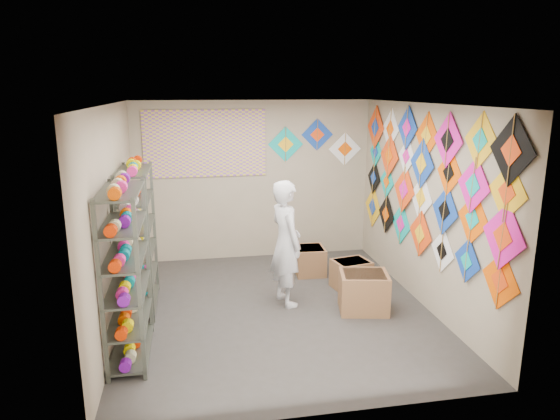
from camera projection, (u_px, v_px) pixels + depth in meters
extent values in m
plane|color=#35312E|center=(277.00, 310.00, 6.68)|extent=(4.50, 4.50, 0.00)
plane|color=tan|center=(254.00, 181.00, 8.51)|extent=(4.00, 0.00, 4.00)
plane|color=tan|center=(323.00, 275.00, 4.21)|extent=(4.00, 0.00, 4.00)
plane|color=tan|center=(113.00, 219.00, 6.01)|extent=(0.00, 4.50, 4.50)
plane|color=tan|center=(423.00, 206.00, 6.71)|extent=(0.00, 4.50, 4.50)
plane|color=slate|center=(276.00, 104.00, 6.04)|extent=(4.50, 4.50, 0.00)
cube|color=#4C5147|center=(127.00, 274.00, 5.33)|extent=(0.40, 1.10, 1.90)
cube|color=#4C5147|center=(138.00, 239.00, 6.57)|extent=(0.40, 1.10, 1.90)
cylinder|color=#FF2590|center=(120.00, 283.00, 4.85)|extent=(0.12, 0.10, 0.12)
cylinder|color=#F14E00|center=(123.00, 276.00, 5.03)|extent=(0.12, 0.10, 0.12)
cylinder|color=#FFE700|center=(125.00, 269.00, 5.22)|extent=(0.12, 0.10, 0.12)
cylinder|color=white|center=(127.00, 263.00, 5.40)|extent=(0.12, 0.10, 0.12)
cylinder|color=red|center=(129.00, 257.00, 5.58)|extent=(0.12, 0.10, 0.12)
cylinder|color=#6E0E9F|center=(131.00, 252.00, 5.77)|extent=(0.12, 0.10, 0.12)
cylinder|color=beige|center=(134.00, 243.00, 6.09)|extent=(0.12, 0.10, 0.12)
cylinder|color=#047D8B|center=(135.00, 239.00, 6.27)|extent=(0.12, 0.10, 0.12)
cylinder|color=#FF2590|center=(137.00, 234.00, 6.46)|extent=(0.12, 0.10, 0.12)
cylinder|color=#F14E00|center=(138.00, 230.00, 6.64)|extent=(0.12, 0.10, 0.12)
cylinder|color=#FFE700|center=(139.00, 226.00, 6.82)|extent=(0.12, 0.10, 0.12)
cylinder|color=white|center=(141.00, 223.00, 7.01)|extent=(0.12, 0.10, 0.12)
cube|color=#FC5701|center=(500.00, 281.00, 5.06)|extent=(0.02, 0.63, 0.63)
cube|color=#133FAC|center=(467.00, 261.00, 5.62)|extent=(0.01, 0.53, 0.53)
cube|color=white|center=(442.00, 251.00, 6.21)|extent=(0.01, 0.57, 0.57)
cube|color=#F8420D|center=(420.00, 234.00, 6.75)|extent=(0.01, 0.65, 0.65)
cube|color=#09B0A7|center=(401.00, 224.00, 7.40)|extent=(0.01, 0.64, 0.64)
cube|color=black|center=(386.00, 214.00, 7.90)|extent=(0.01, 0.61, 0.61)
cube|color=yellow|center=(373.00, 207.00, 8.52)|extent=(0.01, 0.70, 0.70)
cube|color=#EC14A4|center=(503.00, 237.00, 4.95)|extent=(0.04, 0.70, 0.70)
cube|color=#FC5701|center=(473.00, 219.00, 5.50)|extent=(0.04, 0.61, 0.61)
cube|color=#133FAC|center=(445.00, 211.00, 6.07)|extent=(0.04, 0.62, 0.62)
cube|color=white|center=(421.00, 198.00, 6.72)|extent=(0.03, 0.64, 0.64)
cube|color=#F8420D|center=(404.00, 190.00, 7.20)|extent=(0.04, 0.68, 0.68)
cube|color=#09B0A7|center=(387.00, 181.00, 7.87)|extent=(0.03, 0.53, 0.53)
cube|color=black|center=(374.00, 178.00, 8.37)|extent=(0.03, 0.55, 0.55)
cube|color=yellow|center=(507.00, 192.00, 4.88)|extent=(0.02, 0.62, 0.62)
cube|color=#EC14A4|center=(473.00, 185.00, 5.43)|extent=(0.03, 0.63, 0.63)
cube|color=#FC5701|center=(449.00, 173.00, 5.96)|extent=(0.03, 0.57, 0.57)
cube|color=#133FAC|center=(422.00, 164.00, 6.62)|extent=(0.01, 0.68, 0.68)
cube|color=white|center=(407.00, 156.00, 7.11)|extent=(0.03, 0.54, 0.54)
cube|color=#F8420D|center=(389.00, 156.00, 7.69)|extent=(0.03, 0.68, 0.68)
cube|color=#09B0A7|center=(376.00, 152.00, 8.28)|extent=(0.03, 0.51, 0.51)
cube|color=black|center=(512.00, 151.00, 4.76)|extent=(0.01, 0.71, 0.71)
cube|color=yellow|center=(481.00, 140.00, 5.29)|extent=(0.03, 0.62, 0.62)
cube|color=#EC14A4|center=(448.00, 140.00, 5.93)|extent=(0.01, 0.67, 0.67)
cube|color=#FC5701|center=(427.00, 136.00, 6.48)|extent=(0.02, 0.63, 0.63)
cube|color=#133FAC|center=(407.00, 128.00, 7.01)|extent=(0.02, 0.63, 0.63)
cube|color=white|center=(390.00, 129.00, 7.64)|extent=(0.03, 0.64, 0.64)
cube|color=#F8420D|center=(376.00, 127.00, 8.19)|extent=(0.02, 0.72, 0.72)
cube|color=#09B0A7|center=(286.00, 144.00, 8.45)|extent=(0.60, 0.02, 0.60)
cube|color=#133FAC|center=(317.00, 135.00, 8.51)|extent=(0.55, 0.02, 0.55)
cube|color=white|center=(345.00, 149.00, 8.65)|extent=(0.58, 0.02, 0.58)
cube|color=purple|center=(205.00, 144.00, 8.19)|extent=(2.00, 0.01, 1.10)
imported|color=silver|center=(286.00, 243.00, 6.71)|extent=(0.83, 0.73, 1.72)
cube|color=brown|center=(364.00, 292.00, 6.60)|extent=(0.72, 0.64, 0.52)
cube|color=brown|center=(351.00, 274.00, 7.36)|extent=(0.59, 0.52, 0.42)
cube|color=brown|center=(310.00, 261.00, 7.94)|extent=(0.48, 0.52, 0.44)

